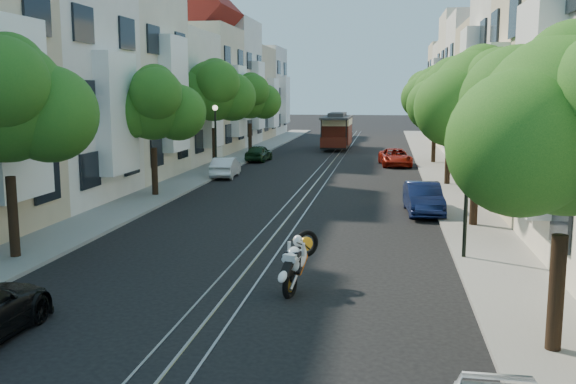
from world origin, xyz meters
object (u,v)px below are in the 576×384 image
at_px(lamp_west, 215,129).
at_px(sportbike_rider, 296,260).
at_px(tree_e_a, 571,129).
at_px(cable_car, 337,129).
at_px(parked_car_e_mid, 423,198).
at_px(tree_e_c, 451,101).
at_px(tree_w_a, 7,103).
at_px(tree_w_c, 214,92).
at_px(parked_car_e_far, 395,157).
at_px(tree_w_b, 154,106).
at_px(parked_car_w_far, 259,153).
at_px(tree_e_d, 436,95).
at_px(tree_e_b, 480,101).
at_px(parked_car_w_mid, 226,167).
at_px(lamp_east, 468,168).
at_px(tree_w_d, 250,98).

distance_m(lamp_west, sportbike_rider, 23.32).
relative_size(tree_e_a, cable_car, 0.82).
bearing_deg(cable_car, parked_car_e_mid, -78.28).
height_order(tree_e_c, tree_w_a, tree_w_a).
height_order(tree_w_a, tree_w_c, tree_w_c).
relative_size(tree_e_a, parked_car_e_far, 1.46).
bearing_deg(tree_w_b, parked_car_w_far, 84.05).
bearing_deg(tree_e_d, lamp_west, -146.50).
relative_size(parked_car_e_mid, parked_car_w_far, 1.11).
distance_m(tree_e_b, parked_car_w_far, 25.45).
distance_m(tree_w_a, sportbike_rider, 9.83).
bearing_deg(tree_e_a, tree_e_d, 90.00).
xyz_separation_m(lamp_west, parked_car_w_mid, (0.70, -0.42, -2.24)).
bearing_deg(parked_car_w_far, tree_e_a, 114.10).
distance_m(lamp_east, sportbike_rider, 6.30).
height_order(tree_w_a, tree_w_b, tree_w_a).
bearing_deg(sportbike_rider, parked_car_w_mid, 123.08).
bearing_deg(lamp_east, tree_w_c, 122.65).
distance_m(tree_e_c, tree_w_a, 23.05).
distance_m(tree_e_b, parked_car_e_mid, 5.14).
height_order(tree_w_d, lamp_east, tree_w_d).
bearing_deg(tree_e_a, tree_w_d, 110.27).
xyz_separation_m(tree_e_a, tree_e_d, (0.00, 34.00, 0.47)).
relative_size(tree_w_c, parked_car_w_far, 2.00).
bearing_deg(tree_w_d, tree_w_b, -90.00).
relative_size(tree_e_d, tree_w_c, 0.97).
distance_m(tree_e_b, tree_w_c, 21.53).
bearing_deg(parked_car_w_mid, tree_w_b, 74.94).
height_order(tree_e_c, lamp_west, tree_e_c).
distance_m(lamp_west, cable_car, 20.69).
distance_m(tree_w_c, tree_w_d, 11.01).
xyz_separation_m(tree_e_c, tree_e_d, (0.00, 11.00, 0.27)).
height_order(tree_w_a, sportbike_rider, tree_w_a).
height_order(parked_car_e_far, parked_car_w_far, parked_car_w_far).
bearing_deg(tree_e_c, parked_car_w_mid, 172.91).
distance_m(tree_e_d, parked_car_w_mid, 16.49).
relative_size(sportbike_rider, cable_car, 0.23).
height_order(lamp_west, parked_car_e_mid, lamp_west).
bearing_deg(tree_w_d, parked_car_w_mid, -83.90).
relative_size(sportbike_rider, parked_car_e_mid, 0.45).
xyz_separation_m(tree_e_c, tree_w_c, (-14.40, 5.00, 0.47)).
xyz_separation_m(tree_w_b, tree_w_c, (0.00, 11.00, 0.67)).
height_order(lamp_west, sportbike_rider, lamp_west).
bearing_deg(tree_e_c, tree_e_b, -90.00).
height_order(parked_car_e_mid, parked_car_w_mid, parked_car_e_mid).
bearing_deg(cable_car, tree_e_a, -79.63).
xyz_separation_m(parked_car_e_far, parked_car_w_far, (-9.90, 1.45, 0.01)).
relative_size(tree_e_b, tree_w_a, 1.00).
bearing_deg(parked_car_w_mid, lamp_west, -34.88).
distance_m(tree_e_c, sportbike_rider, 20.89).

